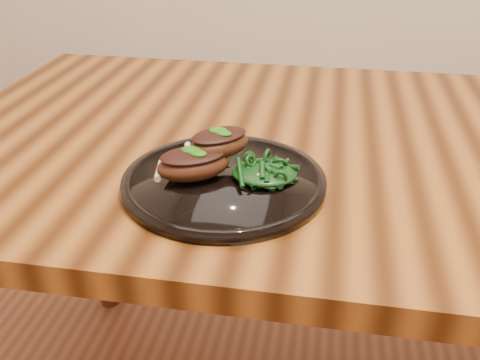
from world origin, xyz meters
name	(u,v)px	position (x,y,z in m)	size (l,w,h in m)	color
desk	(399,188)	(0.00, 0.00, 0.67)	(1.60, 0.80, 0.75)	#361806
plate	(224,181)	(-0.27, -0.19, 0.76)	(0.28, 0.28, 0.02)	black
lamb_chop_front	(193,163)	(-0.31, -0.20, 0.79)	(0.12, 0.11, 0.04)	#3B1A0B
lamb_chop_back	(219,142)	(-0.28, -0.16, 0.80)	(0.11, 0.10, 0.04)	#3B1A0B
herb_smear	(209,154)	(-0.30, -0.13, 0.77)	(0.07, 0.05, 0.00)	#114407
greens_heap	(264,169)	(-0.21, -0.19, 0.78)	(0.09, 0.08, 0.03)	black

